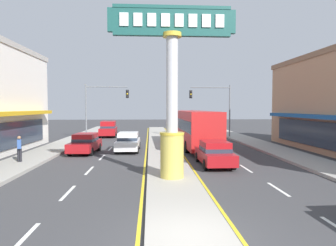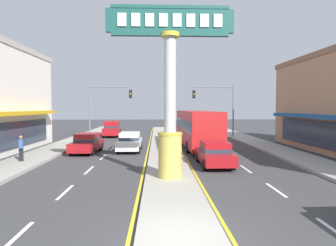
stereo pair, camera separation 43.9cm
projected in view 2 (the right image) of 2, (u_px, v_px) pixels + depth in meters
ground_plane at (181, 241)px, 7.93m from camera, size 160.00×160.00×0.00m
median_strip at (164, 148)px, 25.89m from camera, size 2.46×52.00×0.14m
sidewalk_left at (49, 151)px, 23.55m from camera, size 2.78×60.00×0.18m
sidewalk_right at (278, 150)px, 24.23m from camera, size 2.78×60.00×0.18m
lane_markings at (165, 151)px, 24.54m from camera, size 9.20×52.00×0.01m
district_sign at (170, 93)px, 14.39m from camera, size 6.14×1.21×8.31m
traffic_light_left_side at (105, 102)px, 33.29m from camera, size 4.86×0.46×6.20m
traffic_light_right_side at (218, 102)px, 34.31m from camera, size 4.86×0.46×6.20m
sedan_near_right_lane at (130, 141)px, 24.33m from camera, size 1.88×4.32×1.53m
suv_near_left_lane at (112, 129)px, 36.44m from camera, size 2.17×4.70×1.90m
sedan_mid_left_lane at (87, 143)px, 23.43m from camera, size 1.99×4.38×1.53m
bus_far_left_oncoming at (197, 127)px, 26.24m from camera, size 2.84×11.27×3.26m
sedan_kerb_right at (215, 153)px, 18.14m from camera, size 1.88×4.32×1.53m
pedestrian_near_kerb at (21, 147)px, 18.70m from camera, size 0.34×0.45×1.63m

